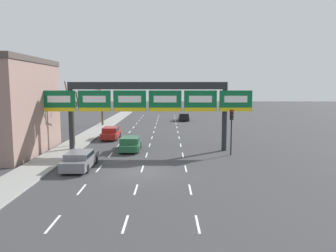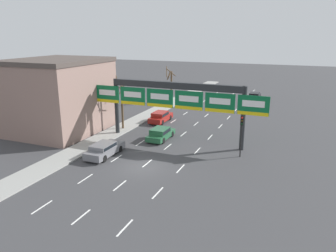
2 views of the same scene
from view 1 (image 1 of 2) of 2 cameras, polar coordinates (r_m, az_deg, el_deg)
name	(u,v)px [view 1 (image 1 of 2)]	position (r m, az deg, el deg)	size (l,w,h in m)	color
ground_plane	(143,172)	(24.15, -4.44, -8.03)	(220.00, 220.00, 0.00)	#3D3D3F
sidewalk_left	(33,171)	(26.03, -22.43, -7.27)	(2.80, 110.00, 0.15)	#999993
lane_dashes	(152,141)	(37.32, -2.76, -2.65)	(6.72, 67.00, 0.01)	white
sign_gantry	(149,97)	(31.35, -3.33, 5.01)	(19.84, 0.70, 6.62)	#232628
car_black	(185,117)	(59.32, 3.02, 1.63)	(1.82, 4.30, 1.32)	black
car_grey	(82,159)	(25.89, -14.82, -5.58)	(1.88, 4.82, 1.33)	slate
car_red	(112,133)	(39.29, -9.67, -1.14)	(1.83, 4.63, 1.43)	maroon
car_green	(132,143)	(31.97, -6.37, -3.00)	(1.87, 4.44, 1.35)	#235B38
traffic_light_near_gantry	(233,123)	(29.96, 11.25, 0.57)	(0.30, 0.35, 4.13)	black
tree_bare_closest	(103,105)	(52.30, -11.25, 3.59)	(2.21, 1.85, 6.04)	brown
tree_bare_second	(74,114)	(34.82, -15.99, 1.97)	(2.25, 2.08, 6.57)	brown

